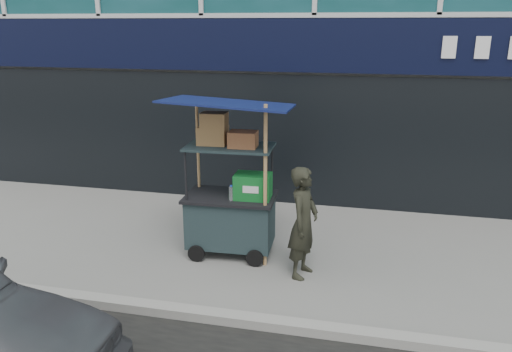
# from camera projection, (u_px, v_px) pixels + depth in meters

# --- Properties ---
(ground) EXTENTS (80.00, 80.00, 0.00)m
(ground) POSITION_uv_depth(u_px,v_px,m) (268.00, 317.00, 5.78)
(ground) COLOR slate
(ground) RESTS_ON ground
(curb) EXTENTS (80.00, 0.18, 0.12)m
(curb) POSITION_uv_depth(u_px,v_px,m) (264.00, 323.00, 5.58)
(curb) COLOR gray
(curb) RESTS_ON ground
(vendor_cart) EXTENTS (1.77, 1.28, 2.33)m
(vendor_cart) POSITION_uv_depth(u_px,v_px,m) (232.00, 201.00, 7.18)
(vendor_cart) COLOR #19292A
(vendor_cart) RESTS_ON ground
(vendor_man) EXTENTS (0.48, 0.62, 1.52)m
(vendor_man) POSITION_uv_depth(u_px,v_px,m) (303.00, 223.00, 6.56)
(vendor_man) COLOR black
(vendor_man) RESTS_ON ground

